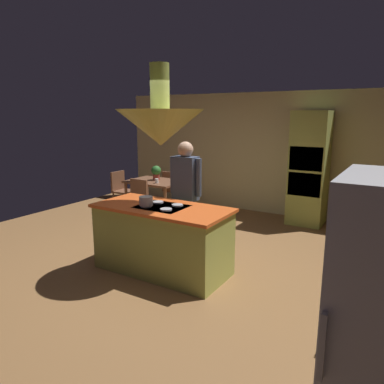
# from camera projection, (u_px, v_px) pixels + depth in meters

# --- Properties ---
(ground) EXTENTS (8.16, 8.16, 0.00)m
(ground) POSITION_uv_depth(u_px,v_px,m) (171.00, 265.00, 5.11)
(ground) COLOR olive
(wall_back) EXTENTS (6.80, 0.10, 2.55)m
(wall_back) POSITION_uv_depth(u_px,v_px,m) (262.00, 153.00, 7.72)
(wall_back) COLOR beige
(wall_back) RESTS_ON ground
(kitchen_island) EXTENTS (1.83, 0.86, 0.93)m
(kitchen_island) POSITION_uv_depth(u_px,v_px,m) (162.00, 239.00, 4.85)
(kitchen_island) COLOR #A0A84C
(kitchen_island) RESTS_ON ground
(oven_tower) EXTENTS (0.66, 0.62, 2.16)m
(oven_tower) POSITION_uv_depth(u_px,v_px,m) (309.00, 169.00, 6.86)
(oven_tower) COLOR #A0A84C
(oven_tower) RESTS_ON ground
(dining_table) EXTENTS (1.11, 0.81, 0.76)m
(dining_table) POSITION_uv_depth(u_px,v_px,m) (155.00, 186.00, 7.42)
(dining_table) COLOR brown
(dining_table) RESTS_ON ground
(person_at_island) EXTENTS (0.53, 0.23, 1.71)m
(person_at_island) POSITION_uv_depth(u_px,v_px,m) (186.00, 191.00, 5.36)
(person_at_island) COLOR tan
(person_at_island) RESTS_ON ground
(range_hood) EXTENTS (1.10, 1.10, 1.00)m
(range_hood) POSITION_uv_depth(u_px,v_px,m) (160.00, 125.00, 4.53)
(range_hood) COLOR #A0A84C
(pendant_light_over_table) EXTENTS (0.32, 0.32, 0.82)m
(pendant_light_over_table) POSITION_uv_depth(u_px,v_px,m) (154.00, 126.00, 7.17)
(pendant_light_over_table) COLOR #E0B266
(chair_facing_island) EXTENTS (0.40, 0.40, 0.87)m
(chair_facing_island) POSITION_uv_depth(u_px,v_px,m) (136.00, 199.00, 6.93)
(chair_facing_island) COLOR brown
(chair_facing_island) RESTS_ON ground
(chair_by_back_wall) EXTENTS (0.40, 0.40, 0.87)m
(chair_by_back_wall) POSITION_uv_depth(u_px,v_px,m) (173.00, 188.00, 7.98)
(chair_by_back_wall) COLOR brown
(chair_by_back_wall) RESTS_ON ground
(chair_at_corner) EXTENTS (0.40, 0.40, 0.87)m
(chair_at_corner) POSITION_uv_depth(u_px,v_px,m) (122.00, 188.00, 7.93)
(chair_at_corner) COLOR brown
(chair_at_corner) RESTS_ON ground
(potted_plant_on_table) EXTENTS (0.20, 0.20, 0.30)m
(potted_plant_on_table) POSITION_uv_depth(u_px,v_px,m) (156.00, 172.00, 7.44)
(potted_plant_on_table) COLOR #99382D
(potted_plant_on_table) RESTS_ON dining_table
(cup_on_table) EXTENTS (0.07, 0.07, 0.09)m
(cup_on_table) POSITION_uv_depth(u_px,v_px,m) (157.00, 181.00, 7.12)
(cup_on_table) COLOR white
(cup_on_table) RESTS_ON dining_table
(cooking_pot_on_cooktop) EXTENTS (0.18, 0.18, 0.12)m
(cooking_pot_on_cooktop) POSITION_uv_depth(u_px,v_px,m) (146.00, 201.00, 4.71)
(cooking_pot_on_cooktop) COLOR #B2B2B7
(cooking_pot_on_cooktop) RESTS_ON kitchen_island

